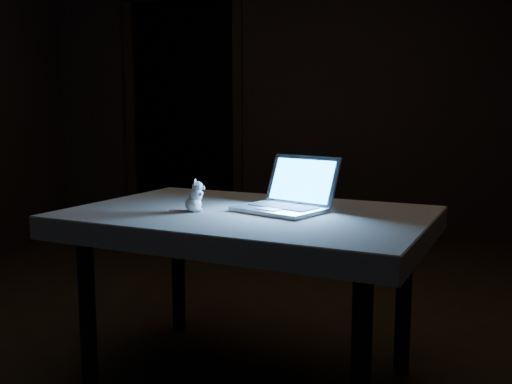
# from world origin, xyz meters

# --- Properties ---
(floor) EXTENTS (5.00, 5.00, 0.00)m
(floor) POSITION_xyz_m (0.00, 0.00, 0.00)
(floor) COLOR black
(floor) RESTS_ON ground
(back_wall) EXTENTS (4.50, 0.04, 2.60)m
(back_wall) POSITION_xyz_m (0.00, 2.50, 1.30)
(back_wall) COLOR black
(back_wall) RESTS_ON ground
(doorway) EXTENTS (1.06, 0.36, 2.13)m
(doorway) POSITION_xyz_m (-1.10, 2.50, 1.06)
(doorway) COLOR black
(doorway) RESTS_ON back_wall
(table) EXTENTS (1.49, 1.21, 0.69)m
(table) POSITION_xyz_m (-0.13, -0.36, 0.35)
(table) COLOR black
(table) RESTS_ON floor
(tablecloth) EXTENTS (1.65, 1.45, 0.09)m
(tablecloth) POSITION_xyz_m (-0.20, -0.39, 0.66)
(tablecloth) COLOR beige
(tablecloth) RESTS_ON table
(laptop) EXTENTS (0.43, 0.42, 0.22)m
(laptop) POSITION_xyz_m (-0.01, -0.36, 0.81)
(laptop) COLOR #AAAAAF
(laptop) RESTS_ON tablecloth
(plush_mouse) EXTENTS (0.13, 0.13, 0.13)m
(plush_mouse) POSITION_xyz_m (-0.34, -0.41, 0.76)
(plush_mouse) COLOR white
(plush_mouse) RESTS_ON tablecloth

